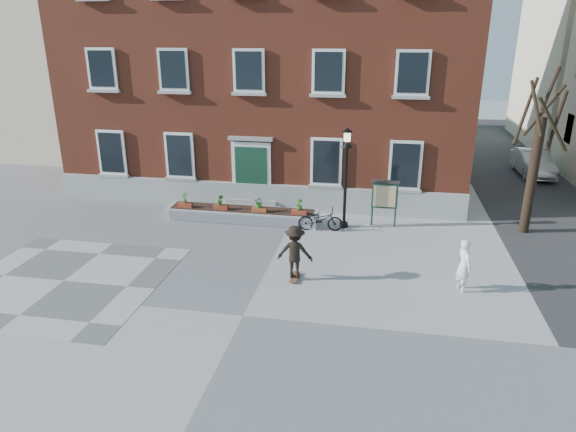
% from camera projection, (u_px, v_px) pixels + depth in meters
% --- Properties ---
extents(ground, '(100.00, 100.00, 0.00)m').
position_uv_depth(ground, '(243.00, 316.00, 13.91)').
color(ground, '#969699').
rests_on(ground, ground).
extents(checker_patch, '(6.00, 6.00, 0.01)m').
position_uv_depth(checker_patch, '(64.00, 281.00, 15.86)').
color(checker_patch, '#5A5A5C').
rests_on(checker_patch, ground).
extents(distant_building, '(10.00, 12.00, 13.00)m').
position_uv_depth(distant_building, '(53.00, 44.00, 33.30)').
color(distant_building, beige).
rests_on(distant_building, ground).
extents(bicycle, '(1.76, 0.76, 0.90)m').
position_uv_depth(bicycle, '(320.00, 219.00, 19.75)').
color(bicycle, black).
rests_on(bicycle, ground).
extents(parked_car, '(1.54, 4.12, 1.34)m').
position_uv_depth(parked_car, '(533.00, 163.00, 27.35)').
color(parked_car, silver).
rests_on(parked_car, ground).
extents(bystander, '(0.59, 0.69, 1.62)m').
position_uv_depth(bystander, '(464.00, 265.00, 15.05)').
color(bystander, white).
rests_on(bystander, ground).
extents(brick_building, '(18.40, 10.85, 12.60)m').
position_uv_depth(brick_building, '(275.00, 53.00, 25.06)').
color(brick_building, brown).
rests_on(brick_building, ground).
extents(planter_assembly, '(6.20, 1.12, 1.15)m').
position_uv_depth(planter_assembly, '(242.00, 214.00, 20.79)').
color(planter_assembly, '#B5B5B0').
rests_on(planter_assembly, ground).
extents(bare_tree, '(1.83, 1.83, 6.16)m').
position_uv_depth(bare_tree, '(535.00, 161.00, 18.84)').
color(bare_tree, black).
rests_on(bare_tree, ground).
extents(lamp_post, '(0.40, 0.40, 3.93)m').
position_uv_depth(lamp_post, '(346.00, 164.00, 19.38)').
color(lamp_post, black).
rests_on(lamp_post, ground).
extents(notice_board, '(1.10, 0.16, 1.87)m').
position_uv_depth(notice_board, '(385.00, 196.00, 19.93)').
color(notice_board, '#193321').
rests_on(notice_board, ground).
extents(skateboarder, '(1.09, 0.78, 1.76)m').
position_uv_depth(skateboarder, '(295.00, 252.00, 15.70)').
color(skateboarder, brown).
rests_on(skateboarder, ground).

